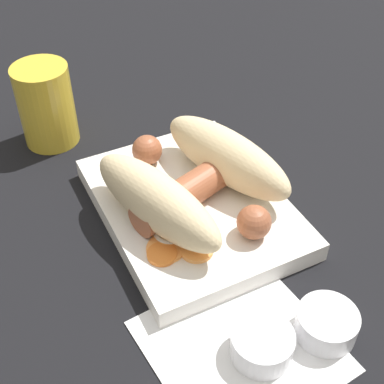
% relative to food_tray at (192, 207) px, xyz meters
% --- Properties ---
extents(ground_plane, '(3.00, 3.00, 0.00)m').
position_rel_food_tray_xyz_m(ground_plane, '(0.00, 0.00, -0.01)').
color(ground_plane, black).
extents(food_tray, '(0.23, 0.17, 0.02)m').
position_rel_food_tray_xyz_m(food_tray, '(0.00, 0.00, 0.00)').
color(food_tray, silver).
rests_on(food_tray, ground_plane).
extents(bread_roll, '(0.20, 0.19, 0.06)m').
position_rel_food_tray_xyz_m(bread_roll, '(0.00, -0.00, 0.04)').
color(bread_roll, beige).
rests_on(bread_roll, food_tray).
extents(sausage, '(0.18, 0.16, 0.03)m').
position_rel_food_tray_xyz_m(sausage, '(0.00, -0.01, 0.03)').
color(sausage, '#9E5638').
rests_on(sausage, food_tray).
extents(pickled_veggies, '(0.07, 0.07, 0.01)m').
position_rel_food_tray_xyz_m(pickled_veggies, '(-0.05, 0.04, 0.01)').
color(pickled_veggies, '#F99E4C').
rests_on(pickled_veggies, food_tray).
extents(napkin, '(0.16, 0.16, 0.00)m').
position_rel_food_tray_xyz_m(napkin, '(-0.16, 0.03, -0.01)').
color(napkin, white).
rests_on(napkin, ground_plane).
extents(condiment_cup_near, '(0.05, 0.05, 0.03)m').
position_rel_food_tray_xyz_m(condiment_cup_near, '(-0.17, 0.02, 0.00)').
color(condiment_cup_near, white).
rests_on(condiment_cup_near, ground_plane).
extents(condiment_cup_far, '(0.05, 0.05, 0.03)m').
position_rel_food_tray_xyz_m(condiment_cup_far, '(-0.18, -0.04, 0.00)').
color(condiment_cup_far, white).
rests_on(condiment_cup_far, ground_plane).
extents(drink_glass, '(0.06, 0.06, 0.10)m').
position_rel_food_tray_xyz_m(drink_glass, '(0.19, 0.09, 0.04)').
color(drink_glass, gold).
rests_on(drink_glass, ground_plane).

